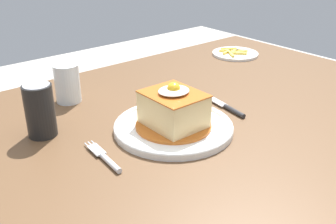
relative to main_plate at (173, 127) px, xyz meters
name	(u,v)px	position (x,y,z in m)	size (l,w,h in m)	color
dining_table	(186,150)	(0.07, 0.03, -0.10)	(1.45, 0.96, 0.73)	brown
main_plate	(173,127)	(0.00, 0.00, 0.00)	(0.28, 0.28, 0.02)	white
sandwich_meal	(174,110)	(0.00, 0.00, 0.04)	(0.18, 0.18, 0.11)	#B75B1E
fork	(106,158)	(-0.19, -0.01, 0.00)	(0.03, 0.14, 0.01)	silver
knife	(228,108)	(0.18, -0.01, 0.00)	(0.04, 0.17, 0.01)	#262628
soda_can	(40,110)	(-0.25, 0.17, 0.05)	(0.07, 0.07, 0.12)	black
drinking_glass	(68,86)	(-0.11, 0.31, 0.04)	(0.07, 0.07, 0.10)	gold
side_plate_fries	(235,54)	(0.57, 0.31, 0.00)	(0.17, 0.17, 0.02)	white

